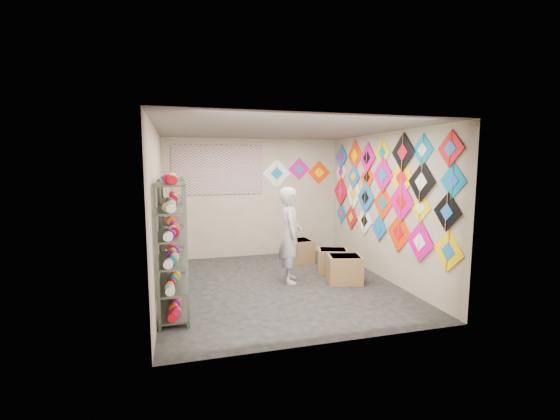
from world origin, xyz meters
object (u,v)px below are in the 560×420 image
object	(u,v)px
shelf_rack_back	(173,233)
shopkeeper	(290,235)
shelf_rack_front	(172,249)
carton_c	(299,251)
carton_a	(344,269)
carton_b	(333,261)

from	to	relation	value
shelf_rack_back	shopkeeper	world-z (taller)	shelf_rack_back
shelf_rack_front	shelf_rack_back	xyz separation A→B (m)	(0.00, 1.30, 0.00)
carton_c	shopkeeper	bearing A→B (deg)	-118.03
carton_a	carton_b	bearing A→B (deg)	99.89
shopkeeper	shelf_rack_back	bearing A→B (deg)	93.50
carton_c	shelf_rack_back	bearing A→B (deg)	-162.96
shelf_rack_back	carton_b	xyz separation A→B (m)	(3.00, 0.01, -0.72)
shelf_rack_front	carton_a	size ratio (longest dim) A/B	3.21
shelf_rack_back	carton_c	world-z (taller)	shelf_rack_back
shelf_rack_front	carton_b	xyz separation A→B (m)	(3.00, 1.31, -0.72)
shelf_rack_back	carton_b	size ratio (longest dim) A/B	3.32
carton_a	carton_b	distance (m)	0.63
shopkeeper	carton_b	xyz separation A→B (m)	(0.97, 0.32, -0.63)
shelf_rack_back	carton_b	distance (m)	3.08
shopkeeper	carton_b	bearing A→B (deg)	-59.32
shelf_rack_front	shopkeeper	size ratio (longest dim) A/B	1.10
shelf_rack_front	shelf_rack_back	distance (m)	1.30
shopkeeper	carton_b	size ratio (longest dim) A/B	3.02
shelf_rack_back	carton_c	bearing A→B (deg)	19.99
shelf_rack_back	carton_a	world-z (taller)	shelf_rack_back
shopkeeper	shelf_rack_front	bearing A→B (deg)	128.24
shopkeeper	carton_a	size ratio (longest dim) A/B	2.91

